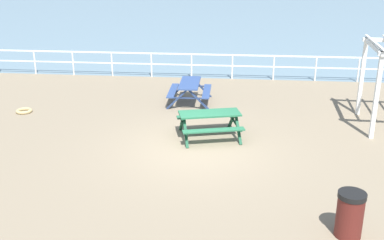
# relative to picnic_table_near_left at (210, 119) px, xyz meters

# --- Properties ---
(ground_plane) EXTENTS (30.00, 24.00, 0.20)m
(ground_plane) POSITION_rel_picnic_table_near_left_xyz_m (-0.33, -0.93, -0.68)
(ground_plane) COLOR gray
(seaward_railing) EXTENTS (23.07, 0.07, 1.08)m
(seaward_railing) POSITION_rel_picnic_table_near_left_xyz_m (-0.33, 6.82, 0.16)
(seaward_railing) COLOR white
(seaward_railing) RESTS_ON ground
(picnic_table_near_left) EXTENTS (2.12, 1.91, 0.80)m
(picnic_table_near_left) POSITION_rel_picnic_table_near_left_xyz_m (0.00, 0.00, 0.00)
(picnic_table_near_left) COLOR #286B47
(picnic_table_near_left) RESTS_ON ground
(picnic_table_far_left) EXTENTS (1.57, 1.82, 0.80)m
(picnic_table_far_left) POSITION_rel_picnic_table_near_left_xyz_m (-0.93, 3.27, 0.00)
(picnic_table_far_left) COLOR #334C84
(picnic_table_far_left) RESTS_ON ground
(litter_bin) EXTENTS (0.55, 0.55, 0.95)m
(litter_bin) POSITION_rel_picnic_table_near_left_xyz_m (3.04, -4.92, -0.10)
(litter_bin) COLOR #591E19
(litter_bin) RESTS_ON ground
(rope_coil) EXTENTS (0.55, 0.55, 0.11)m
(rope_coil) POSITION_rel_picnic_table_near_left_xyz_m (-6.53, 1.63, -0.53)
(rope_coil) COLOR tan
(rope_coil) RESTS_ON ground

